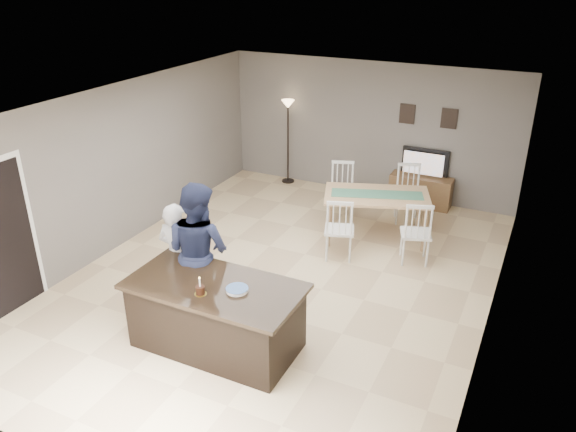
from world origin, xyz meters
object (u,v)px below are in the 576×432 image
at_px(man, 198,251).
at_px(floor_lamp, 288,119).
at_px(tv_console, 420,191).
at_px(birthday_cake, 200,290).
at_px(kitchen_island, 216,315).
at_px(woman, 178,257).
at_px(dining_table, 376,202).
at_px(television, 424,163).
at_px(plate_stack, 237,290).

height_order(man, floor_lamp, man).
distance_m(tv_console, birthday_cake, 5.98).
relative_size(birthday_cake, floor_lamp, 0.13).
bearing_deg(floor_lamp, kitchen_island, -72.85).
distance_m(tv_console, woman, 5.48).
distance_m(kitchen_island, woman, 1.15).
xyz_separation_m(kitchen_island, dining_table, (0.84, 3.77, 0.23)).
relative_size(woman, birthday_cake, 6.85).
distance_m(tv_console, floor_lamp, 3.13).
height_order(kitchen_island, man, man).
distance_m(kitchen_island, tv_console, 5.70).
distance_m(television, floor_lamp, 2.98).
bearing_deg(birthday_cake, dining_table, 77.72).
xyz_separation_m(television, man, (-1.80, -5.09, 0.10)).
bearing_deg(kitchen_island, tv_console, 77.84).
xyz_separation_m(television, woman, (-2.15, -5.09, -0.08)).
relative_size(birthday_cake, plate_stack, 0.85).
distance_m(man, dining_table, 3.54).
bearing_deg(man, floor_lamp, -69.42).
xyz_separation_m(woman, birthday_cake, (0.92, -0.80, 0.17)).
distance_m(man, birthday_cake, 0.98).
height_order(dining_table, floor_lamp, floor_lamp).
xyz_separation_m(man, birthday_cake, (0.57, -0.80, -0.00)).
xyz_separation_m(birthday_cake, plate_stack, (0.35, 0.24, -0.03)).
relative_size(woman, plate_stack, 5.81).
height_order(tv_console, woman, woman).
height_order(television, woman, woman).
distance_m(television, birthday_cake, 6.02).
bearing_deg(plate_stack, man, 148.82).
bearing_deg(floor_lamp, television, 0.98).
height_order(tv_console, television, television).
distance_m(tv_console, television, 0.57).
relative_size(man, floor_lamp, 1.06).
distance_m(television, woman, 5.53).
bearing_deg(dining_table, tv_console, 59.29).
bearing_deg(floor_lamp, plate_stack, -69.90).
height_order(birthday_cake, floor_lamp, floor_lamp).
distance_m(tv_console, man, 5.37).
xyz_separation_m(woman, dining_table, (1.79, 3.22, -0.10)).
relative_size(kitchen_island, birthday_cake, 9.40).
relative_size(tv_console, dining_table, 0.49).
xyz_separation_m(television, birthday_cake, (-1.23, -5.89, 0.09)).
bearing_deg(woman, tv_console, -113.43).
distance_m(birthday_cake, plate_stack, 0.43).
distance_m(kitchen_island, television, 5.78).
relative_size(television, woman, 0.58).
relative_size(tv_console, floor_lamp, 0.66).
relative_size(television, man, 0.48).
height_order(tv_console, plate_stack, plate_stack).
bearing_deg(birthday_cake, plate_stack, 34.23).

